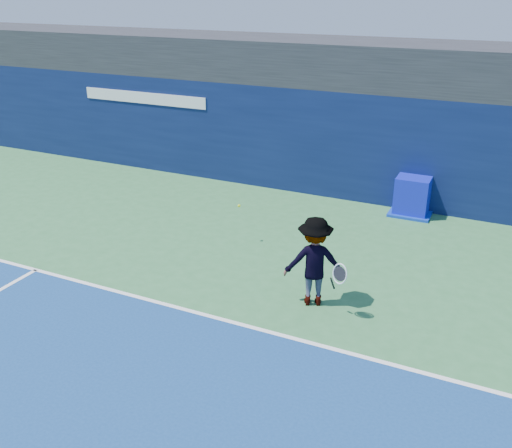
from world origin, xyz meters
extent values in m
plane|color=#316E3C|center=(0.00, 0.00, 0.00)|extent=(80.00, 80.00, 0.00)
cube|color=white|center=(0.00, 3.00, 0.01)|extent=(24.00, 0.10, 0.01)
cube|color=#212227|center=(0.00, 11.50, 3.60)|extent=(36.00, 3.00, 1.20)
cube|color=#0A153C|center=(0.00, 10.50, 1.50)|extent=(36.00, 1.00, 3.00)
cube|color=white|center=(-7.00, 9.99, 2.35)|extent=(4.50, 0.04, 0.35)
cube|color=#0C13AE|center=(1.61, 9.78, 0.52)|extent=(0.87, 0.87, 1.03)
cube|color=#0B2A9E|center=(1.61, 9.78, 0.03)|extent=(1.08, 1.08, 0.07)
imported|color=white|center=(0.83, 4.30, 0.88)|extent=(1.31, 1.06, 1.77)
cylinder|color=black|center=(1.28, 4.05, 0.65)|extent=(0.08, 0.16, 0.28)
torus|color=white|center=(1.42, 4.00, 0.90)|extent=(0.32, 0.18, 0.32)
cylinder|color=black|center=(1.42, 4.00, 0.90)|extent=(0.27, 0.14, 0.27)
sphere|color=#C4D317|center=(-1.70, 6.17, 0.93)|extent=(0.07, 0.07, 0.07)
camera|label=1|loc=(3.93, -4.79, 5.69)|focal=40.00mm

